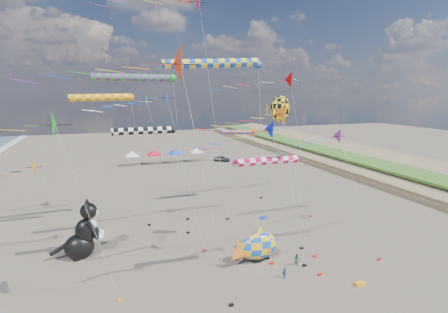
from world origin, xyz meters
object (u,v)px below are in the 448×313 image
fish_inflatable (258,246)px  person_adult (236,253)px  child_green (297,260)px  parked_car (222,159)px  child_blue (284,273)px  cat_inflatable (82,229)px

fish_inflatable → person_adult: 2.28m
child_green → parked_car: bearing=96.7°
person_adult → child_green: (5.24, -2.78, -0.28)m
person_adult → parked_car: person_adult is taller
parked_car → fish_inflatable: bearing=-167.4°
child_blue → parked_car: 53.94m
fish_inflatable → parked_car: bearing=74.9°
child_green → parked_car: (9.96, 50.91, 0.04)m
person_adult → child_green: bearing=-59.4°
cat_inflatable → child_blue: cat_inflatable is taller
cat_inflatable → child_green: cat_inflatable is taller
fish_inflatable → child_green: size_ratio=4.56×
child_blue → fish_inflatable: bearing=81.6°
fish_inflatable → parked_car: 50.57m
fish_inflatable → parked_car: size_ratio=1.46×
person_adult → fish_inflatable: bearing=-50.0°
fish_inflatable → parked_car: fish_inflatable is taller
cat_inflatable → fish_inflatable: 17.78m
person_adult → parked_car: (15.21, 48.14, -0.24)m
fish_inflatable → child_green: bearing=-33.3°
fish_inflatable → person_adult: bearing=161.6°
fish_inflatable → child_blue: 3.97m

